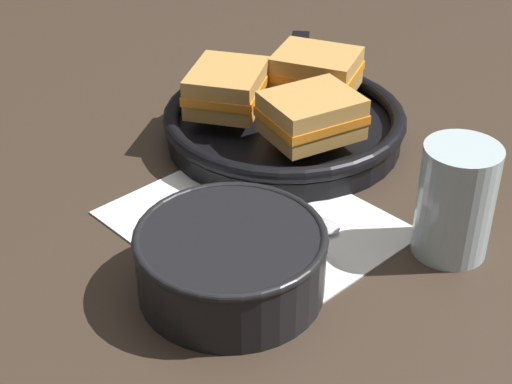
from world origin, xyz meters
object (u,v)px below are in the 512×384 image
object	(u,v)px
drinking_glass	(455,201)
sandwich_near_left	(227,88)
sandwich_far_left	(316,71)
spoon	(297,222)
soup_bowl	(231,258)
skillet	(284,124)
sandwich_near_right	(312,115)

from	to	relation	value
drinking_glass	sandwich_near_left	bearing A→B (deg)	-176.14
sandwich_far_left	spoon	bearing A→B (deg)	-48.57
drinking_glass	soup_bowl	bearing A→B (deg)	-114.76
soup_bowl	sandwich_near_left	distance (m)	0.28
skillet	sandwich_far_left	size ratio (longest dim) A/B	2.75
sandwich_near_right	drinking_glass	distance (m)	0.19
soup_bowl	sandwich_near_left	world-z (taller)	sandwich_near_left
spoon	sandwich_far_left	bearing A→B (deg)	100.35
sandwich_near_left	sandwich_far_left	bearing A→B (deg)	72.89
spoon	sandwich_far_left	world-z (taller)	sandwich_far_left
sandwich_far_left	sandwich_near_left	bearing A→B (deg)	-107.11
soup_bowl	spoon	distance (m)	0.11
skillet	sandwich_near_right	xyz separation A→B (m)	(0.06, -0.02, 0.04)
soup_bowl	sandwich_near_left	xyz separation A→B (m)	(-0.22, 0.17, 0.03)
sandwich_far_left	drinking_glass	size ratio (longest dim) A/B	1.11
soup_bowl	drinking_glass	bearing A→B (deg)	65.24
sandwich_near_left	drinking_glass	bearing A→B (deg)	3.86
soup_bowl	spoon	size ratio (longest dim) A/B	1.27
soup_bowl	sandwich_near_left	size ratio (longest dim) A/B	1.33
skillet	sandwich_near_left	distance (m)	0.08
sandwich_near_right	drinking_glass	world-z (taller)	drinking_glass
spoon	soup_bowl	bearing A→B (deg)	-105.94
skillet	spoon	bearing A→B (deg)	-38.39
sandwich_far_left	drinking_glass	bearing A→B (deg)	-18.11
skillet	sandwich_near_left	size ratio (longest dim) A/B	2.70
sandwich_near_right	soup_bowl	bearing A→B (deg)	-62.09
sandwich_far_left	sandwich_near_right	bearing A→B (deg)	-47.11
soup_bowl	drinking_glass	size ratio (longest dim) A/B	1.51
sandwich_near_left	drinking_glass	distance (m)	0.31
spoon	drinking_glass	size ratio (longest dim) A/B	1.19
skillet	sandwich_near_right	size ratio (longest dim) A/B	3.04
sandwich_near_left	drinking_glass	world-z (taller)	drinking_glass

